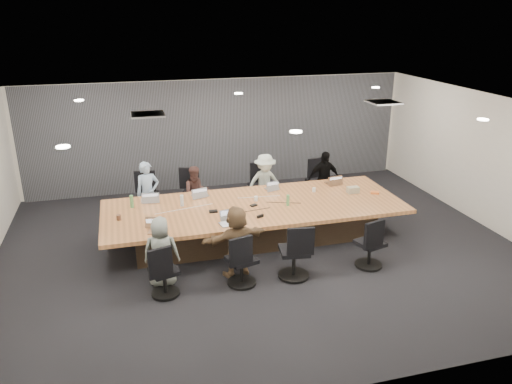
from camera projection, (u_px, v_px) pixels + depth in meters
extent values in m
cube|color=black|center=(261.00, 249.00, 9.84)|extent=(10.00, 8.00, 0.00)
cube|color=white|center=(262.00, 107.00, 8.87)|extent=(10.00, 8.00, 0.00)
cube|color=beige|center=(220.00, 133.00, 12.97)|extent=(10.00, 0.00, 2.80)
cube|color=beige|center=(357.00, 291.00, 5.73)|extent=(10.00, 0.00, 2.80)
cube|color=beige|center=(488.00, 161.00, 10.59)|extent=(0.00, 8.00, 2.80)
cube|color=#53545C|center=(220.00, 134.00, 12.90)|extent=(9.80, 0.04, 2.80)
cube|color=#413021|center=(255.00, 223.00, 10.18)|extent=(4.80, 1.40, 0.66)
cube|color=#C57D46|center=(255.00, 207.00, 10.05)|extent=(6.00, 2.20, 0.08)
imported|color=#96B2D1|center=(148.00, 193.00, 10.77)|extent=(0.57, 0.44, 1.40)
cube|color=#B2B2B7|center=(150.00, 200.00, 10.25)|extent=(0.37, 0.27, 0.02)
imported|color=#4C302C|center=(196.00, 193.00, 11.06)|extent=(0.61, 0.48, 1.22)
cube|color=#B2B2B7|center=(200.00, 195.00, 10.51)|extent=(0.37, 0.29, 0.02)
imported|color=#ACB9AD|center=(265.00, 183.00, 11.43)|extent=(0.92, 0.57, 1.37)
cube|color=#B2B2B7|center=(272.00, 189.00, 10.91)|extent=(0.32, 0.25, 0.02)
imported|color=black|center=(324.00, 179.00, 11.79)|extent=(0.79, 0.34, 1.34)
cube|color=#8C6647|center=(333.00, 183.00, 11.27)|extent=(0.37, 0.28, 0.02)
imported|color=gray|center=(161.00, 252.00, 8.36)|extent=(0.66, 0.49, 1.24)
cube|color=#8C6647|center=(158.00, 231.00, 8.81)|extent=(0.38, 0.30, 0.02)
imported|color=brown|center=(237.00, 241.00, 8.67)|extent=(1.25, 0.61, 1.30)
cube|color=#B2B2B7|center=(230.00, 224.00, 9.14)|extent=(0.39, 0.30, 0.02)
cylinder|color=#5BA15B|center=(132.00, 201.00, 9.86)|extent=(0.07, 0.07, 0.25)
cylinder|color=#5BA15B|center=(288.00, 200.00, 9.96)|extent=(0.08, 0.08, 0.23)
cylinder|color=silver|center=(182.00, 200.00, 9.94)|extent=(0.09, 0.09, 0.23)
cylinder|color=white|center=(256.00, 198.00, 10.23)|extent=(0.09, 0.09, 0.10)
cylinder|color=white|center=(314.00, 190.00, 10.73)|extent=(0.08, 0.08, 0.09)
cylinder|color=brown|center=(119.00, 217.00, 9.30)|extent=(0.09, 0.09, 0.10)
cube|color=black|center=(213.00, 211.00, 9.67)|extent=(0.17, 0.12, 0.03)
cube|color=black|center=(254.00, 205.00, 9.97)|extent=(0.16, 0.14, 0.03)
cube|color=black|center=(260.00, 216.00, 9.42)|extent=(0.15, 0.09, 0.05)
cube|color=tan|center=(353.00, 190.00, 10.66)|extent=(0.25, 0.15, 0.13)
cube|color=orange|center=(375.00, 193.00, 10.65)|extent=(0.21, 0.18, 0.04)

